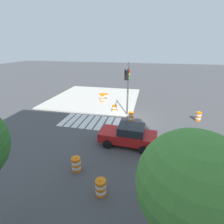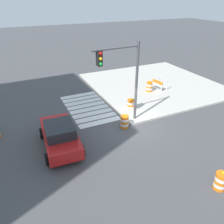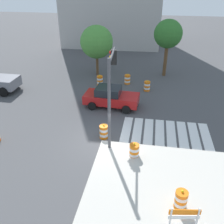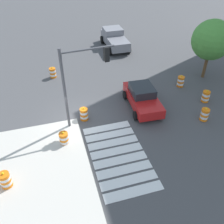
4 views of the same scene
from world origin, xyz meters
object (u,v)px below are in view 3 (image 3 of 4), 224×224
traffic_barrel_median_near (100,80)px  traffic_barrel_median_far (134,151)px  traffic_barrel_far_curb (104,132)px  traffic_barrel_near_corner (147,86)px  traffic_barrel_crosswalk_end (127,79)px  street_tree_streetside_near (97,42)px  traffic_barrel_on_sidewalk (181,200)px  traffic_light_pole (111,82)px  sports_car (111,97)px  street_tree_streetside_mid (168,34)px  construction_barricade (185,219)px

traffic_barrel_median_near → traffic_barrel_median_far: same height
traffic_barrel_far_curb → traffic_barrel_near_corner: bearing=73.4°
traffic_barrel_crosswalk_end → traffic_barrel_median_near: (-2.58, -0.73, 0.00)m
traffic_barrel_median_near → street_tree_streetside_near: (-0.85, 2.77, 2.98)m
traffic_barrel_far_curb → traffic_barrel_on_sidewalk: (4.45, -4.95, 0.15)m
traffic_barrel_median_near → traffic_light_pole: (2.60, -8.71, 3.46)m
sports_car → traffic_barrel_median_far: bearing=-68.5°
traffic_barrel_far_curb → traffic_barrel_on_sidewalk: traffic_barrel_on_sidewalk is taller
sports_car → traffic_barrel_crosswalk_end: bearing=81.1°
traffic_barrel_near_corner → traffic_barrel_median_far: size_ratio=1.00×
traffic_barrel_median_near → street_tree_streetside_mid: size_ratio=0.18×
traffic_barrel_crosswalk_end → traffic_light_pole: (0.02, -9.44, 3.46)m
traffic_barrel_median_far → traffic_light_pole: bearing=134.1°
traffic_barrel_on_sidewalk → traffic_light_pole: 7.17m
traffic_barrel_crosswalk_end → traffic_light_pole: bearing=-89.9°
traffic_barrel_median_near → traffic_light_pole: 9.73m
traffic_barrel_median_far → street_tree_streetside_near: street_tree_streetside_near is taller
traffic_barrel_near_corner → sports_car: bearing=-127.4°
traffic_light_pole → street_tree_streetside_near: bearing=106.7°
construction_barricade → sports_car: bearing=114.8°
construction_barricade → street_tree_streetside_near: street_tree_streetside_near is taller
sports_car → construction_barricade: sports_car is taller
traffic_barrel_median_far → traffic_barrel_far_curb: size_ratio=1.00×
traffic_barrel_median_near → traffic_barrel_median_far: size_ratio=1.00×
traffic_barrel_on_sidewalk → traffic_light_pole: bearing=128.7°
sports_car → traffic_barrel_far_curb: sports_car is taller
traffic_barrel_near_corner → street_tree_streetside_mid: bearing=69.6°
traffic_light_pole → street_tree_streetside_mid: size_ratio=0.97×
traffic_barrel_median_far → street_tree_streetside_mid: (1.92, 14.08, 3.80)m
traffic_barrel_far_curb → traffic_barrel_on_sidewalk: size_ratio=1.00×
traffic_barrel_on_sidewalk → traffic_barrel_median_near: bearing=115.7°
traffic_barrel_median_near → sports_car: bearing=-66.9°
construction_barricade → traffic_barrel_median_near: bearing=114.3°
sports_car → traffic_light_pole: size_ratio=0.80×
traffic_barrel_on_sidewalk → construction_barricade: size_ratio=0.76×
traffic_barrel_median_far → street_tree_streetside_mid: bearing=82.2°
traffic_barrel_crosswalk_end → street_tree_streetside_near: size_ratio=0.20×
traffic_barrel_median_near → street_tree_streetside_mid: street_tree_streetside_mid is taller
traffic_barrel_near_corner → traffic_light_pole: (-1.94, -8.07, 3.46)m
traffic_barrel_on_sidewalk → street_tree_streetside_near: (-7.43, 16.44, 2.83)m
traffic_barrel_near_corner → traffic_barrel_median_near: same height
traffic_barrel_median_far → street_tree_streetside_mid: 14.71m
sports_car → traffic_barrel_near_corner: (2.74, 3.58, -0.36)m
sports_car → construction_barricade: bearing=-65.2°
traffic_barrel_on_sidewalk → street_tree_streetside_mid: bearing=91.4°
traffic_barrel_median_far → traffic_barrel_near_corner: bearing=88.2°
traffic_barrel_far_curb → traffic_barrel_on_sidewalk: 6.66m
construction_barricade → traffic_barrel_near_corner: bearing=98.5°
traffic_barrel_median_near → construction_barricade: 16.17m
traffic_barrel_crosswalk_end → traffic_barrel_median_far: bearing=-81.6°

